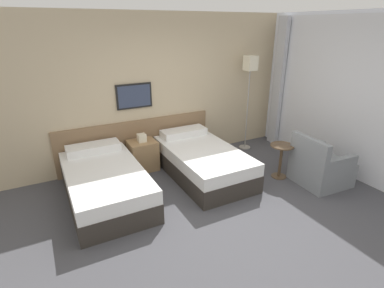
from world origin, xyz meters
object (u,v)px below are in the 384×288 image
Objects in this scene: bed_near_window at (202,161)px; nightstand at (143,155)px; armchair at (320,168)px; floor_lamp at (250,73)px; bed_near_door at (105,183)px; side_table at (281,155)px.

nightstand is at bearing 139.99° from bed_near_window.
armchair is at bearing -37.59° from nightstand.
armchair is (0.14, -1.83, -1.33)m from floor_lamp.
bed_near_door is at bearing 180.00° from bed_near_window.
bed_near_window is at bearing 148.99° from side_table.
nightstand is at bearing 56.17° from armchair.
floor_lamp is at bearing 24.79° from bed_near_window.
nightstand is at bearing 179.07° from floor_lamp.
bed_near_door is 1.02× the size of floor_lamp.
bed_near_door and bed_near_window have the same top height.
bed_near_door reaches higher than side_table.
armchair is (2.42, -1.86, -0.01)m from nightstand.
floor_lamp is 3.22× the size of side_table.
bed_near_window is at bearing -155.21° from floor_lamp.
bed_near_door is 1.68m from bed_near_window.
floor_lamp reaches higher than bed_near_door.
floor_lamp reaches higher than armchair.
nightstand reaches higher than bed_near_door.
bed_near_door is 3.27× the size of side_table.
bed_near_door is at bearing -167.94° from floor_lamp.
armchair is at bearing -19.60° from bed_near_door.
bed_near_door is 3.46m from armchair.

